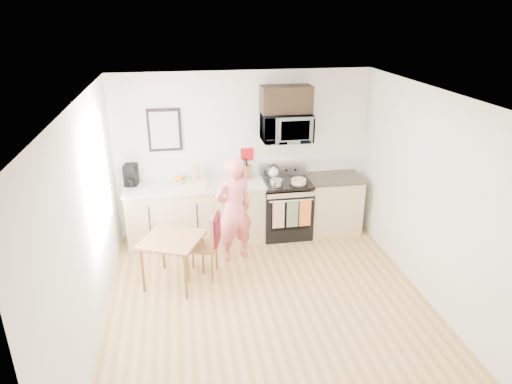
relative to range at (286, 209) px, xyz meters
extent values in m
plane|color=olive|center=(-0.63, -1.98, -0.44)|extent=(4.60, 4.60, 0.00)
cube|color=white|center=(-0.63, 0.32, 0.86)|extent=(4.00, 0.04, 2.60)
cube|color=white|center=(-0.63, -4.28, 0.86)|extent=(4.00, 0.04, 2.60)
cube|color=white|center=(-2.63, -1.98, 0.86)|extent=(0.04, 4.60, 2.60)
cube|color=white|center=(1.37, -1.98, 0.86)|extent=(0.04, 4.60, 2.60)
cube|color=white|center=(-0.63, -1.98, 2.16)|extent=(4.00, 4.60, 0.04)
cube|color=silver|center=(-2.61, -1.18, 1.11)|extent=(0.02, 1.40, 1.50)
cube|color=white|center=(-2.60, -1.18, 1.11)|extent=(0.01, 1.30, 1.40)
cube|color=tan|center=(-1.43, 0.02, 0.01)|extent=(2.10, 0.60, 0.90)
cube|color=beige|center=(-1.43, 0.02, 0.48)|extent=(2.14, 0.64, 0.04)
cube|color=tan|center=(0.80, 0.02, 0.01)|extent=(0.84, 0.60, 0.90)
cube|color=black|center=(0.80, 0.02, 0.48)|extent=(0.88, 0.64, 0.04)
cube|color=black|center=(0.00, 0.00, -0.05)|extent=(0.76, 0.65, 0.77)
cube|color=black|center=(0.00, -0.32, 0.01)|extent=(0.61, 0.02, 0.45)
cube|color=silver|center=(0.00, -0.31, 0.34)|extent=(0.74, 0.02, 0.14)
cylinder|color=silver|center=(0.00, -0.36, 0.30)|extent=(0.68, 0.02, 0.02)
cube|color=black|center=(0.00, 0.00, 0.46)|extent=(0.76, 0.65, 0.04)
cube|color=silver|center=(0.00, 0.27, 0.60)|extent=(0.76, 0.08, 0.24)
cube|color=white|center=(-0.20, -0.37, 0.08)|extent=(0.18, 0.02, 0.44)
cube|color=#5D734C|center=(0.02, -0.37, 0.08)|extent=(0.18, 0.02, 0.44)
cube|color=orange|center=(0.22, -0.37, 0.08)|extent=(0.18, 0.02, 0.44)
imported|color=silver|center=(0.00, 0.10, 1.32)|extent=(0.76, 0.51, 0.42)
cube|color=black|center=(0.00, 0.15, 1.74)|extent=(0.76, 0.35, 0.40)
cube|color=black|center=(-1.83, 0.30, 1.31)|extent=(0.50, 0.03, 0.65)
cube|color=beige|center=(-1.83, 0.28, 1.31)|extent=(0.42, 0.01, 0.56)
cube|color=#B10F14|center=(-0.58, 0.31, 0.86)|extent=(0.20, 0.02, 0.20)
imported|color=#E13E56|center=(-0.91, -0.62, 0.34)|extent=(0.66, 0.54, 1.56)
cube|color=brown|center=(-1.80, -1.15, 0.22)|extent=(0.72, 0.72, 0.04)
cylinder|color=brown|center=(-2.19, -1.30, -0.12)|extent=(0.04, 0.04, 0.64)
cylinder|color=brown|center=(-1.65, -1.55, -0.12)|extent=(0.04, 0.04, 0.64)
cylinder|color=brown|center=(-1.94, -0.76, -0.12)|extent=(0.04, 0.04, 0.64)
cylinder|color=brown|center=(-1.40, -1.01, -0.12)|extent=(0.04, 0.04, 0.64)
cube|color=brown|center=(-1.42, -1.03, 0.02)|extent=(0.48, 0.48, 0.04)
cube|color=brown|center=(-1.23, -1.07, 0.27)|extent=(0.14, 0.39, 0.48)
cube|color=#560E14|center=(-1.21, -1.08, 0.28)|extent=(0.15, 0.36, 0.40)
cylinder|color=brown|center=(-1.62, -1.15, -0.22)|extent=(0.03, 0.03, 0.44)
cylinder|color=brown|center=(-1.29, -1.23, -0.22)|extent=(0.03, 0.03, 0.44)
cylinder|color=brown|center=(-1.54, -0.82, -0.22)|extent=(0.03, 0.03, 0.44)
cylinder|color=brown|center=(-1.21, -0.91, -0.22)|extent=(0.03, 0.03, 0.44)
cube|color=brown|center=(-0.60, 0.19, 0.61)|extent=(0.14, 0.16, 0.21)
cylinder|color=#B10F14|center=(-0.74, 0.20, 0.57)|extent=(0.11, 0.11, 0.14)
imported|color=white|center=(-1.67, 0.18, 0.53)|extent=(0.24, 0.24, 0.06)
cube|color=tan|center=(-1.40, 0.11, 0.64)|extent=(0.12, 0.12, 0.27)
cube|color=black|center=(-2.38, 0.22, 0.67)|extent=(0.22, 0.25, 0.32)
cylinder|color=black|center=(-2.38, 0.11, 0.58)|extent=(0.12, 0.12, 0.12)
cube|color=tan|center=(-1.41, -0.08, 0.56)|extent=(0.31, 0.16, 0.11)
cylinder|color=black|center=(0.15, -0.17, 0.50)|extent=(0.27, 0.27, 0.01)
cylinder|color=tan|center=(0.15, -0.17, 0.54)|extent=(0.22, 0.22, 0.07)
sphere|color=white|center=(-0.17, 0.20, 0.57)|extent=(0.17, 0.17, 0.17)
cone|color=white|center=(-0.17, 0.20, 0.66)|extent=(0.05, 0.05, 0.05)
torus|color=black|center=(-0.17, 0.20, 0.62)|extent=(0.15, 0.02, 0.15)
cylinder|color=silver|center=(-0.20, -0.17, 0.54)|extent=(0.20, 0.20, 0.10)
cylinder|color=black|center=(-0.24, -0.31, 0.58)|extent=(0.07, 0.17, 0.02)
camera|label=1|loc=(-1.61, -6.52, 3.04)|focal=32.00mm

